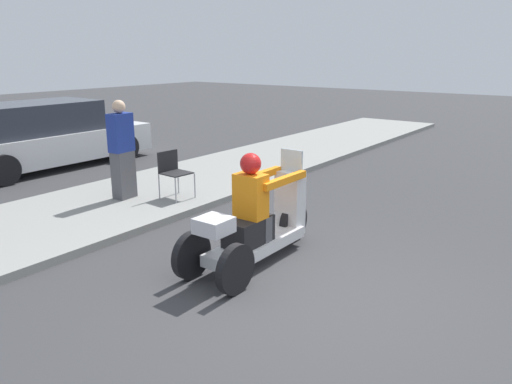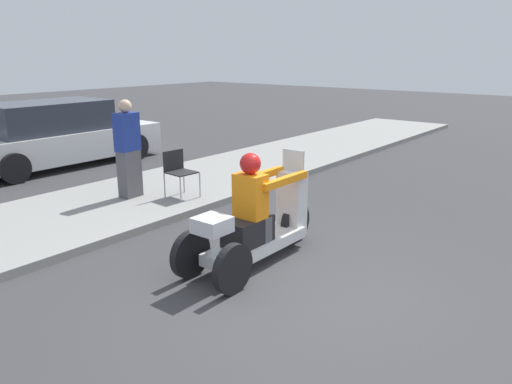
# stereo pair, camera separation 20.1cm
# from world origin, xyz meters

# --- Properties ---
(ground_plane) EXTENTS (60.00, 60.00, 0.00)m
(ground_plane) POSITION_xyz_m (0.00, 0.00, 0.00)
(ground_plane) COLOR #38383A
(sidewalk_strip) EXTENTS (28.00, 2.80, 0.12)m
(sidewalk_strip) POSITION_xyz_m (0.00, 4.60, 0.06)
(sidewalk_strip) COLOR gray
(sidewalk_strip) RESTS_ON ground
(motorcycle_trike) EXTENTS (2.31, 0.77, 1.45)m
(motorcycle_trike) POSITION_xyz_m (0.46, 1.23, 0.52)
(motorcycle_trike) COLOR black
(motorcycle_trike) RESTS_ON ground
(spectator_end_of_line) EXTENTS (0.43, 0.28, 1.71)m
(spectator_end_of_line) POSITION_xyz_m (1.11, 4.61, 0.95)
(spectator_end_of_line) COLOR #515156
(spectator_end_of_line) RESTS_ON sidewalk_strip
(folding_chair_curbside) EXTENTS (0.49, 0.49, 0.82)m
(folding_chair_curbside) POSITION_xyz_m (1.66, 3.95, 0.62)
(folding_chair_curbside) COLOR #A5A8AD
(folding_chair_curbside) RESTS_ON sidewalk_strip
(parked_car_lot_center) EXTENTS (4.77, 1.93, 1.52)m
(parked_car_lot_center) POSITION_xyz_m (1.97, 8.43, 0.72)
(parked_car_lot_center) COLOR silver
(parked_car_lot_center) RESTS_ON ground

